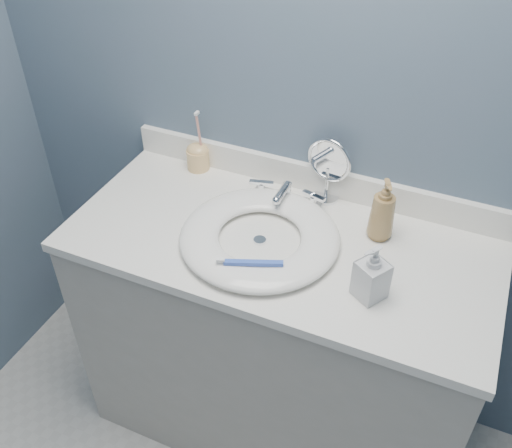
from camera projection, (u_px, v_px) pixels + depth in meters
The scene contains 12 objects.
back_wall at pixel (319, 95), 1.60m from camera, with size 2.20×0.02×2.40m, color #4C6172.
vanity_cabinet at pixel (276, 343), 1.90m from camera, with size 1.20×0.55×0.85m, color #B1ABA2.
countertop at pixel (280, 244), 1.62m from camera, with size 1.22×0.57×0.03m, color white.
backsplash at pixel (312, 178), 1.77m from camera, with size 1.22×0.02×0.09m, color white.
basin at pixel (260, 236), 1.59m from camera, with size 0.45×0.45×0.04m, color white, non-canonical shape.
drain at pixel (260, 240), 1.60m from camera, with size 0.04×0.04×0.01m, color silver.
faucet at pixel (286, 196), 1.73m from camera, with size 0.25×0.13×0.07m.
makeup_mirror at pixel (329, 167), 1.69m from camera, with size 0.14×0.08×0.21m.
soap_bottle_amber at pixel (383, 210), 1.56m from camera, with size 0.07×0.07×0.19m, color olive.
soap_bottle_clear at pixel (372, 272), 1.40m from camera, with size 0.07×0.07×0.16m, color silver.
toothbrush_holder at pixel (198, 156), 1.86m from camera, with size 0.07×0.07×0.21m.
toothbrush_lying at pixel (251, 263), 1.47m from camera, with size 0.17×0.08×0.02m.
Camera 1 is at (0.43, -0.17, 1.93)m, focal length 40.00 mm.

